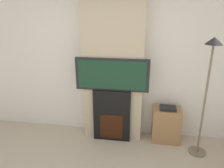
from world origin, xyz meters
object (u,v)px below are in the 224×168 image
fireplace (112,115)px  floor_lamp (208,78)px  media_stand (166,124)px  television (112,75)px

fireplace → floor_lamp: (1.39, -0.19, 0.80)m
fireplace → media_stand: size_ratio=1.40×
floor_lamp → media_stand: bearing=149.8°
television → floor_lamp: (1.39, -0.19, 0.08)m
floor_lamp → media_stand: size_ratio=2.79×
television → floor_lamp: size_ratio=0.65×
fireplace → media_stand: (0.91, 0.09, -0.14)m
fireplace → television: size_ratio=0.77×
floor_lamp → media_stand: floor_lamp is taller
television → media_stand: 1.26m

